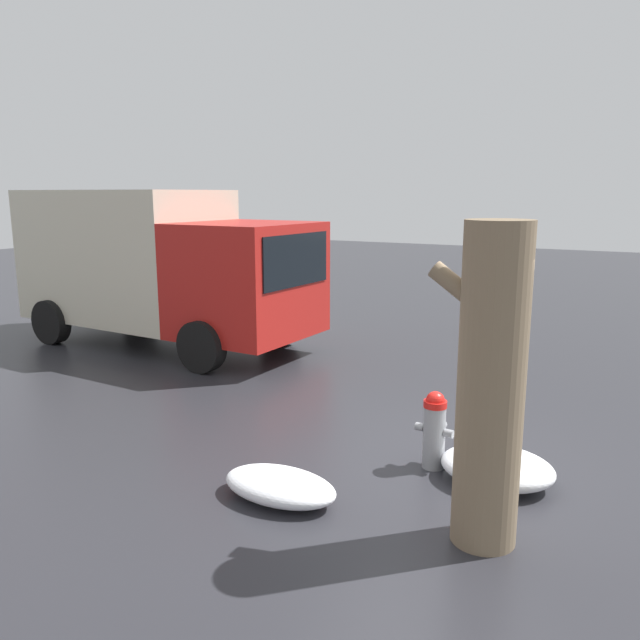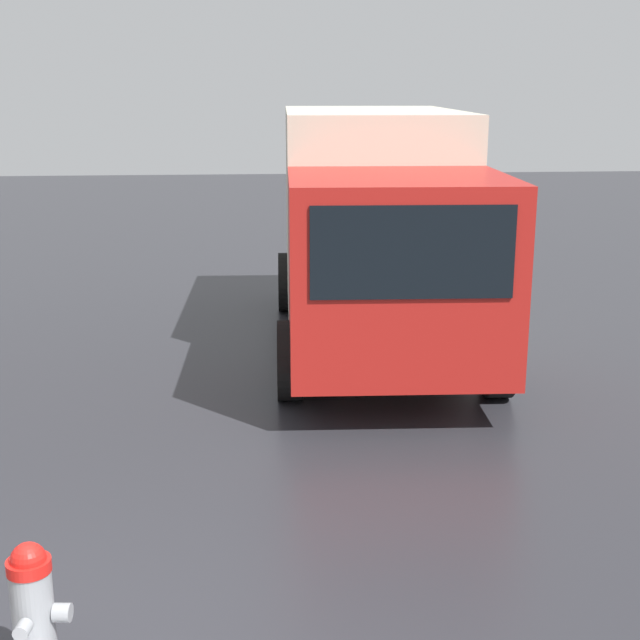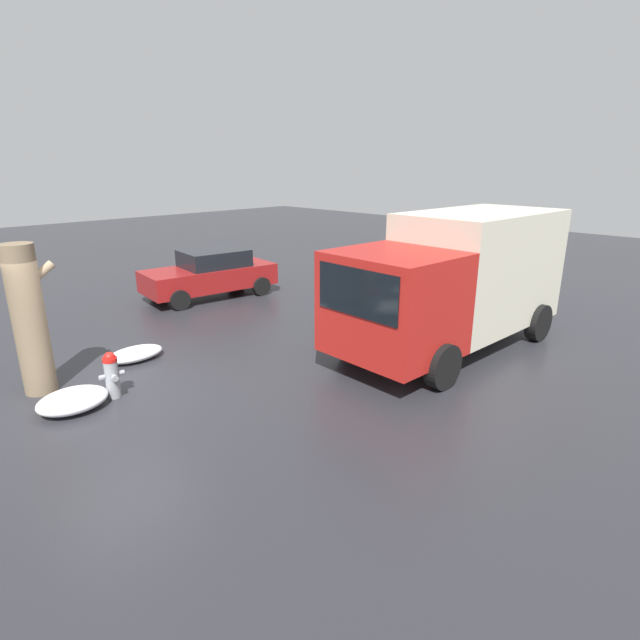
# 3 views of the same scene
# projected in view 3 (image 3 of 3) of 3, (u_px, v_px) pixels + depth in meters

# --- Properties ---
(ground_plane) EXTENTS (60.00, 60.00, 0.00)m
(ground_plane) POSITION_uv_depth(u_px,v_px,m) (115.00, 397.00, 9.24)
(ground_plane) COLOR #28282D
(fire_hydrant) EXTENTS (0.45, 0.36, 0.88)m
(fire_hydrant) POSITION_uv_depth(u_px,v_px,m) (112.00, 374.00, 9.10)
(fire_hydrant) COLOR gray
(fire_hydrant) RESTS_ON ground_plane
(tree_trunk) EXTENTS (0.86, 0.57, 2.81)m
(tree_trunk) POSITION_uv_depth(u_px,v_px,m) (29.00, 320.00, 9.06)
(tree_trunk) COLOR #7F6B51
(tree_trunk) RESTS_ON ground_plane
(delivery_truck) EXTENTS (6.32, 2.79, 3.08)m
(delivery_truck) POSITION_uv_depth(u_px,v_px,m) (456.00, 278.00, 11.28)
(delivery_truck) COLOR red
(delivery_truck) RESTS_ON ground_plane
(pedestrian) EXTENTS (0.38, 0.38, 1.75)m
(pedestrian) POSITION_uv_depth(u_px,v_px,m) (381.00, 314.00, 10.98)
(pedestrian) COLOR #23232D
(pedestrian) RESTS_ON ground_plane
(parked_car) EXTENTS (4.27, 2.31, 1.50)m
(parked_car) POSITION_uv_depth(u_px,v_px,m) (211.00, 273.00, 15.96)
(parked_car) COLOR maroon
(parked_car) RESTS_ON ground_plane
(snow_pile_by_hydrant) EXTENTS (1.23, 0.71, 0.28)m
(snow_pile_by_hydrant) POSITION_uv_depth(u_px,v_px,m) (135.00, 354.00, 10.93)
(snow_pile_by_hydrant) COLOR white
(snow_pile_by_hydrant) RESTS_ON ground_plane
(snow_pile_by_tree) EXTENTS (1.19, 0.96, 0.34)m
(snow_pile_by_tree) POSITION_uv_depth(u_px,v_px,m) (73.00, 400.00, 8.74)
(snow_pile_by_tree) COLOR white
(snow_pile_by_tree) RESTS_ON ground_plane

